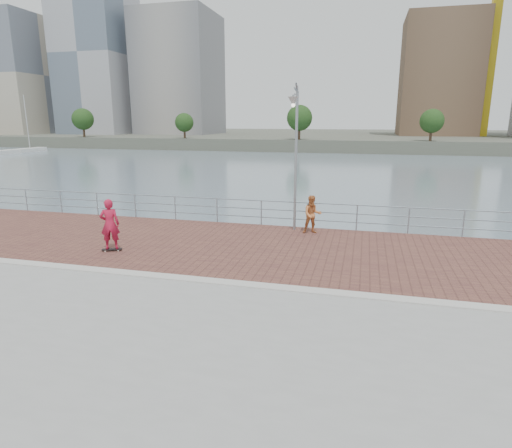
% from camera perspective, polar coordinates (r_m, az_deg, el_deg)
% --- Properties ---
extents(water, '(400.00, 400.00, 0.00)m').
position_cam_1_polar(water, '(13.12, -2.24, -16.23)').
color(water, slate).
rests_on(water, ground).
extents(seawall, '(40.00, 24.00, 2.00)m').
position_cam_1_polar(seawall, '(8.73, -12.69, -26.19)').
color(seawall, gray).
rests_on(seawall, ground).
extents(brick_lane, '(40.00, 6.80, 0.02)m').
position_cam_1_polar(brick_lane, '(15.53, 1.45, -3.26)').
color(brick_lane, brown).
rests_on(brick_lane, seawall).
extents(curb, '(40.00, 0.40, 0.06)m').
position_cam_1_polar(curb, '(12.23, -2.33, -7.97)').
color(curb, '#B7B5AD').
rests_on(curb, seawall).
extents(far_shore, '(320.00, 95.00, 2.50)m').
position_cam_1_polar(far_shore, '(133.53, 13.08, 11.20)').
color(far_shore, '#4C5142').
rests_on(far_shore, ground).
extents(guardrail, '(39.06, 0.06, 1.13)m').
position_cam_1_polar(guardrail, '(18.59, 3.80, 1.75)').
color(guardrail, '#8C9EA8').
rests_on(guardrail, brick_lane).
extents(street_lamp, '(0.41, 1.20, 5.67)m').
position_cam_1_polar(street_lamp, '(17.19, 5.20, 11.97)').
color(street_lamp, gray).
rests_on(street_lamp, brick_lane).
extents(skateboard, '(0.70, 0.44, 0.08)m').
position_cam_1_polar(skateboard, '(16.01, -18.66, -3.21)').
color(skateboard, black).
rests_on(skateboard, brick_lane).
extents(skateboarder, '(0.77, 0.66, 1.79)m').
position_cam_1_polar(skateboarder, '(15.77, -18.92, -0.02)').
color(skateboarder, '#B01736').
rests_on(skateboarder, skateboard).
extents(bystander, '(0.88, 0.76, 1.56)m').
position_cam_1_polar(bystander, '(17.51, 7.51, 1.26)').
color(bystander, '#C8733A').
rests_on(bystander, brick_lane).
extents(skyline, '(233.00, 41.00, 66.61)m').
position_cam_1_polar(skyline, '(119.83, 29.10, 21.76)').
color(skyline, '#ADA38E').
rests_on(skyline, far_shore).
extents(shoreline_trees, '(169.49, 5.13, 6.84)m').
position_cam_1_polar(shoreline_trees, '(88.58, 22.01, 12.68)').
color(shoreline_trees, '#473323').
rests_on(shoreline_trees, far_shore).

